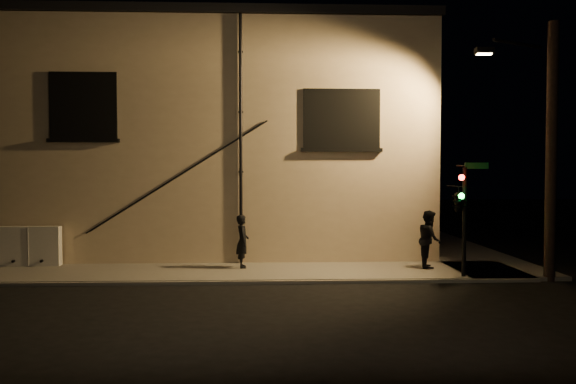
{
  "coord_description": "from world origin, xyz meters",
  "views": [
    {
      "loc": [
        -1.01,
        -15.95,
        3.25
      ],
      "look_at": [
        -0.26,
        1.8,
        2.56
      ],
      "focal_mm": 35.0,
      "sensor_mm": 36.0,
      "label": 1
    }
  ],
  "objects_px": {
    "utility_cabinet": "(30,246)",
    "traffic_signal": "(459,200)",
    "pedestrian_a": "(242,241)",
    "streetlamp_pole": "(548,145)",
    "pedestrian_b": "(430,239)"
  },
  "relations": [
    {
      "from": "pedestrian_b",
      "to": "utility_cabinet",
      "type": "bearing_deg",
      "value": 97.47
    },
    {
      "from": "pedestrian_b",
      "to": "traffic_signal",
      "type": "bearing_deg",
      "value": -154.75
    },
    {
      "from": "utility_cabinet",
      "to": "traffic_signal",
      "type": "distance_m",
      "value": 13.71
    },
    {
      "from": "utility_cabinet",
      "to": "pedestrian_a",
      "type": "height_order",
      "value": "pedestrian_a"
    },
    {
      "from": "pedestrian_b",
      "to": "streetlamp_pole",
      "type": "distance_m",
      "value": 4.5
    },
    {
      "from": "pedestrian_b",
      "to": "traffic_signal",
      "type": "xyz_separation_m",
      "value": [
        0.39,
        -1.59,
        1.33
      ]
    },
    {
      "from": "pedestrian_a",
      "to": "streetlamp_pole",
      "type": "distance_m",
      "value": 9.68
    },
    {
      "from": "pedestrian_a",
      "to": "streetlamp_pole",
      "type": "height_order",
      "value": "streetlamp_pole"
    },
    {
      "from": "pedestrian_b",
      "to": "pedestrian_a",
      "type": "bearing_deg",
      "value": 99.1
    },
    {
      "from": "pedestrian_b",
      "to": "traffic_signal",
      "type": "height_order",
      "value": "traffic_signal"
    },
    {
      "from": "utility_cabinet",
      "to": "traffic_signal",
      "type": "bearing_deg",
      "value": -10.64
    },
    {
      "from": "pedestrian_a",
      "to": "pedestrian_b",
      "type": "height_order",
      "value": "pedestrian_b"
    },
    {
      "from": "traffic_signal",
      "to": "streetlamp_pole",
      "type": "relative_size",
      "value": 0.44
    },
    {
      "from": "utility_cabinet",
      "to": "pedestrian_a",
      "type": "bearing_deg",
      "value": -5.46
    },
    {
      "from": "utility_cabinet",
      "to": "streetlamp_pole",
      "type": "bearing_deg",
      "value": -8.99
    }
  ]
}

